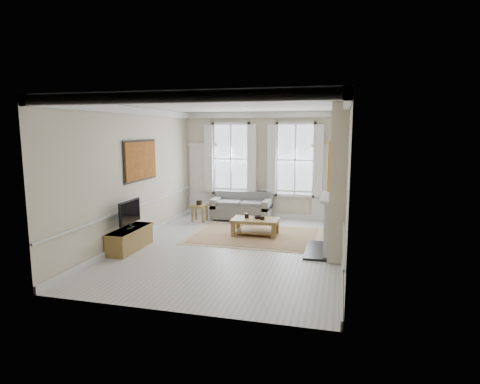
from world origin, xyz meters
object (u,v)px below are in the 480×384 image
(side_table, at_px, (199,208))
(coffee_table, at_px, (255,222))
(sofa, at_px, (242,208))
(tv_stand, at_px, (130,239))

(side_table, bearing_deg, coffee_table, -31.57)
(sofa, relative_size, coffee_table, 1.46)
(sofa, height_order, coffee_table, sofa)
(side_table, bearing_deg, sofa, 27.40)
(side_table, distance_m, coffee_table, 2.42)
(sofa, distance_m, side_table, 1.37)
(sofa, xyz_separation_m, coffee_table, (0.85, -1.90, 0.03))
(sofa, height_order, tv_stand, sofa)
(coffee_table, xyz_separation_m, tv_stand, (-2.62, -1.99, -0.13))
(coffee_table, bearing_deg, tv_stand, -144.29)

